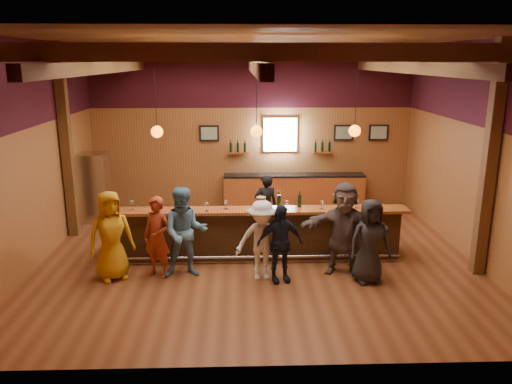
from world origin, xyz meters
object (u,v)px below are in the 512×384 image
back_bar_cabinet (294,190)px  customer_dark (370,241)px  customer_navy (280,243)px  customer_white (262,240)px  stainless_fridge (95,187)px  bottle_a (279,201)px  customer_denim (185,232)px  customer_brown (344,228)px  bar_counter (257,231)px  customer_redvest (157,237)px  bartender (266,206)px  ice_bucket (261,202)px  customer_orange (111,236)px

back_bar_cabinet → customer_dark: 5.14m
customer_navy → customer_white: bearing=146.5°
customer_dark → customer_navy: bearing=169.3°
back_bar_cabinet → stainless_fridge: (-5.30, -1.12, 0.42)m
customer_navy → bottle_a: bearing=73.3°
customer_denim → customer_brown: 3.08m
bar_counter → back_bar_cabinet: bar_counter is taller
bar_counter → customer_brown: (1.66, -1.06, 0.40)m
customer_dark → customer_brown: bearing=125.3°
customer_redvest → customer_dark: customer_dark is taller
customer_brown → customer_redvest: bearing=-168.6°
bartender → ice_bucket: (-0.17, -1.25, 0.46)m
customer_orange → customer_navy: size_ratio=1.15×
customer_navy → bartender: 2.47m
customer_orange → customer_brown: customer_brown is taller
customer_navy → customer_dark: 1.69m
back_bar_cabinet → customer_redvest: 5.63m
customer_denim → bartender: customer_denim is taller
customer_denim → bottle_a: (1.87, 0.91, 0.35)m
customer_brown → bottle_a: size_ratio=5.14×
back_bar_cabinet → ice_bucket: size_ratio=17.96×
customer_orange → customer_redvest: customer_orange is taller
customer_orange → bartender: customer_orange is taller
customer_white → customer_brown: bearing=6.3°
customer_white → bottle_a: size_ratio=4.36×
customer_redvest → customer_denim: (0.54, -0.02, 0.10)m
customer_orange → bartender: (3.06, 2.25, -0.11)m
back_bar_cabinet → bottle_a: size_ratio=11.17×
customer_dark → bottle_a: customer_dark is taller
stainless_fridge → customer_brown: 6.76m
customer_denim → bottle_a: 2.11m
customer_dark → ice_bucket: 2.41m
bar_counter → customer_denim: bearing=-141.8°
back_bar_cabinet → customer_white: size_ratio=2.56×
stainless_fridge → bottle_a: (4.57, -2.66, 0.35)m
customer_orange → customer_white: (2.87, -0.10, -0.09)m
customer_redvest → customer_brown: bearing=25.9°
customer_orange → customer_denim: size_ratio=0.97×
bar_counter → customer_brown: size_ratio=3.42×
customer_denim → bartender: (1.66, 2.18, -0.13)m
customer_orange → bartender: 3.80m
back_bar_cabinet → ice_bucket: bearing=-106.4°
back_bar_cabinet → customer_white: customer_white is taller
stainless_fridge → ice_bucket: stainless_fridge is taller
customer_white → bartender: 2.36m
customer_orange → customer_redvest: bearing=-22.8°
customer_dark → back_bar_cabinet: bearing=91.8°
customer_orange → customer_redvest: size_ratio=1.09×
customer_brown → customer_denim: bearing=-168.1°
customer_navy → customer_brown: bearing=2.1°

